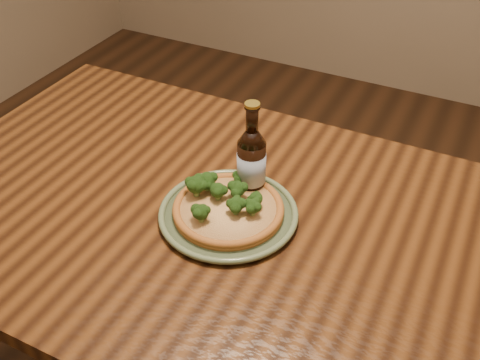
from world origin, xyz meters
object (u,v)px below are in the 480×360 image
at_px(plate, 228,214).
at_px(pizza, 227,207).
at_px(table, 248,253).
at_px(beer_bottle, 251,162).

bearing_deg(plate, pizza, 151.97).
xyz_separation_m(table, pizza, (-0.05, -0.00, 0.12)).
xyz_separation_m(plate, beer_bottle, (0.01, 0.10, 0.08)).
relative_size(pizza, beer_bottle, 1.02).
bearing_deg(table, beer_bottle, 112.36).
relative_size(plate, pizza, 1.26).
bearing_deg(plate, table, 4.88).
bearing_deg(beer_bottle, plate, -110.27).
bearing_deg(pizza, table, 2.61).
distance_m(table, pizza, 0.13).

